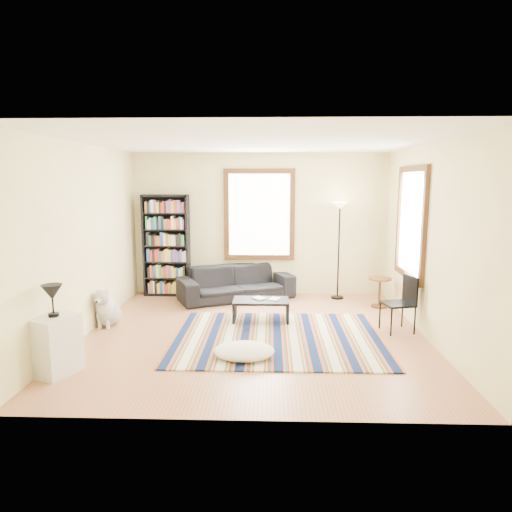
{
  "coord_description": "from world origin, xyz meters",
  "views": [
    {
      "loc": [
        0.23,
        -6.54,
        2.26
      ],
      "look_at": [
        0.0,
        0.5,
        1.1
      ],
      "focal_mm": 32.0,
      "sensor_mm": 36.0,
      "label": 1
    }
  ],
  "objects_px": {
    "sofa": "(236,283)",
    "white_cabinet": "(56,345)",
    "bookshelf": "(167,245)",
    "dog": "(108,306)",
    "side_table": "(379,293)",
    "folding_chair": "(398,304)",
    "coffee_table": "(261,310)",
    "floor_lamp": "(339,251)",
    "floor_cushion": "(244,351)"
  },
  "relations": [
    {
      "from": "floor_lamp",
      "to": "side_table",
      "type": "height_order",
      "value": "floor_lamp"
    },
    {
      "from": "sofa",
      "to": "dog",
      "type": "bearing_deg",
      "value": -162.69
    },
    {
      "from": "folding_chair",
      "to": "white_cabinet",
      "type": "relative_size",
      "value": 1.23
    },
    {
      "from": "folding_chair",
      "to": "dog",
      "type": "height_order",
      "value": "folding_chair"
    },
    {
      "from": "bookshelf",
      "to": "white_cabinet",
      "type": "distance_m",
      "value": 3.89
    },
    {
      "from": "sofa",
      "to": "side_table",
      "type": "bearing_deg",
      "value": -35.14
    },
    {
      "from": "coffee_table",
      "to": "dog",
      "type": "bearing_deg",
      "value": -173.55
    },
    {
      "from": "side_table",
      "to": "dog",
      "type": "distance_m",
      "value": 4.69
    },
    {
      "from": "side_table",
      "to": "folding_chair",
      "type": "distance_m",
      "value": 1.37
    },
    {
      "from": "floor_lamp",
      "to": "side_table",
      "type": "relative_size",
      "value": 3.44
    },
    {
      "from": "coffee_table",
      "to": "white_cabinet",
      "type": "relative_size",
      "value": 1.29
    },
    {
      "from": "sofa",
      "to": "folding_chair",
      "type": "xyz_separation_m",
      "value": [
        2.59,
        -1.86,
        0.11
      ]
    },
    {
      "from": "bookshelf",
      "to": "folding_chair",
      "type": "distance_m",
      "value": 4.55
    },
    {
      "from": "bookshelf",
      "to": "dog",
      "type": "xyz_separation_m",
      "value": [
        -0.51,
        -1.96,
        -0.7
      ]
    },
    {
      "from": "floor_cushion",
      "to": "sofa",
      "type": "bearing_deg",
      "value": 96.28
    },
    {
      "from": "coffee_table",
      "to": "folding_chair",
      "type": "distance_m",
      "value": 2.14
    },
    {
      "from": "white_cabinet",
      "to": "dog",
      "type": "relative_size",
      "value": 1.16
    },
    {
      "from": "floor_cushion",
      "to": "dog",
      "type": "height_order",
      "value": "dog"
    },
    {
      "from": "coffee_table",
      "to": "dog",
      "type": "height_order",
      "value": "dog"
    },
    {
      "from": "floor_lamp",
      "to": "white_cabinet",
      "type": "height_order",
      "value": "floor_lamp"
    },
    {
      "from": "bookshelf",
      "to": "floor_lamp",
      "type": "xyz_separation_m",
      "value": [
        3.37,
        -0.17,
        -0.07
      ]
    },
    {
      "from": "sofa",
      "to": "folding_chair",
      "type": "bearing_deg",
      "value": -60.01
    },
    {
      "from": "coffee_table",
      "to": "side_table",
      "type": "height_order",
      "value": "side_table"
    },
    {
      "from": "sofa",
      "to": "floor_lamp",
      "type": "relative_size",
      "value": 1.17
    },
    {
      "from": "bookshelf",
      "to": "floor_lamp",
      "type": "bearing_deg",
      "value": -2.89
    },
    {
      "from": "sofa",
      "to": "bookshelf",
      "type": "relative_size",
      "value": 1.09
    },
    {
      "from": "sofa",
      "to": "white_cabinet",
      "type": "bearing_deg",
      "value": -142.07
    },
    {
      "from": "coffee_table",
      "to": "floor_cushion",
      "type": "relative_size",
      "value": 1.14
    },
    {
      "from": "coffee_table",
      "to": "floor_lamp",
      "type": "bearing_deg",
      "value": 46.1
    },
    {
      "from": "bookshelf",
      "to": "folding_chair",
      "type": "relative_size",
      "value": 2.33
    },
    {
      "from": "sofa",
      "to": "bookshelf",
      "type": "xyz_separation_m",
      "value": [
        -1.4,
        0.27,
        0.68
      ]
    },
    {
      "from": "floor_cushion",
      "to": "white_cabinet",
      "type": "xyz_separation_m",
      "value": [
        -2.19,
        -0.53,
        0.25
      ]
    },
    {
      "from": "sofa",
      "to": "side_table",
      "type": "height_order",
      "value": "sofa"
    },
    {
      "from": "floor_cushion",
      "to": "side_table",
      "type": "height_order",
      "value": "side_table"
    },
    {
      "from": "bookshelf",
      "to": "side_table",
      "type": "xyz_separation_m",
      "value": [
        4.03,
        -0.78,
        -0.73
      ]
    },
    {
      "from": "side_table",
      "to": "coffee_table",
      "type": "bearing_deg",
      "value": -156.84
    },
    {
      "from": "floor_lamp",
      "to": "folding_chair",
      "type": "bearing_deg",
      "value": -72.57
    },
    {
      "from": "bookshelf",
      "to": "folding_chair",
      "type": "bearing_deg",
      "value": -28.16
    },
    {
      "from": "floor_cushion",
      "to": "dog",
      "type": "relative_size",
      "value": 1.31
    },
    {
      "from": "coffee_table",
      "to": "side_table",
      "type": "xyz_separation_m",
      "value": [
        2.12,
        0.91,
        0.09
      ]
    },
    {
      "from": "folding_chair",
      "to": "white_cabinet",
      "type": "distance_m",
      "value": 4.75
    },
    {
      "from": "floor_cushion",
      "to": "side_table",
      "type": "distance_m",
      "value": 3.4
    },
    {
      "from": "coffee_table",
      "to": "folding_chair",
      "type": "height_order",
      "value": "folding_chair"
    },
    {
      "from": "side_table",
      "to": "sofa",
      "type": "bearing_deg",
      "value": 169.12
    },
    {
      "from": "side_table",
      "to": "floor_lamp",
      "type": "bearing_deg",
      "value": 137.67
    },
    {
      "from": "floor_lamp",
      "to": "folding_chair",
      "type": "xyz_separation_m",
      "value": [
        0.62,
        -1.96,
        -0.5
      ]
    },
    {
      "from": "dog",
      "to": "bookshelf",
      "type": "bearing_deg",
      "value": 81.34
    },
    {
      "from": "floor_lamp",
      "to": "folding_chair",
      "type": "distance_m",
      "value": 2.12
    },
    {
      "from": "bookshelf",
      "to": "coffee_table",
      "type": "distance_m",
      "value": 2.67
    },
    {
      "from": "side_table",
      "to": "folding_chair",
      "type": "height_order",
      "value": "folding_chair"
    }
  ]
}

